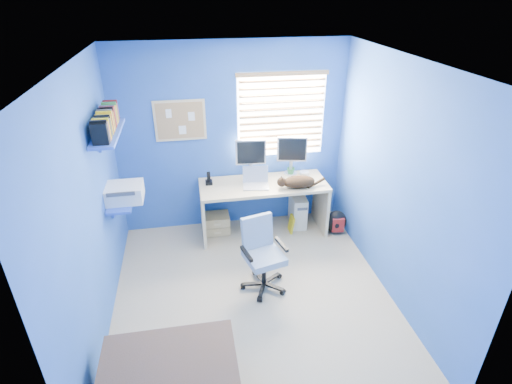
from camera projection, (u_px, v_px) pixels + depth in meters
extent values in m
cube|color=tan|center=(253.00, 295.00, 4.43)|extent=(3.00, 3.20, 0.00)
cube|color=white|center=(252.00, 63.00, 3.26)|extent=(3.00, 3.20, 0.00)
cube|color=#2453A7|center=(232.00, 140.00, 5.24)|extent=(3.00, 0.01, 2.50)
cube|color=#2453A7|center=(296.00, 319.00, 2.45)|extent=(3.00, 0.01, 2.50)
cube|color=#2453A7|center=(90.00, 211.00, 3.62)|extent=(0.01, 3.20, 2.50)
cube|color=#2453A7|center=(397.00, 185.00, 4.08)|extent=(0.01, 3.20, 2.50)
cube|color=beige|center=(263.00, 208.00, 5.41)|extent=(1.67, 0.65, 0.74)
cube|color=silver|center=(256.00, 179.00, 5.11)|extent=(0.36, 0.30, 0.22)
cube|color=silver|center=(251.00, 159.00, 5.28)|extent=(0.41, 0.15, 0.54)
cube|color=silver|center=(291.00, 156.00, 5.38)|extent=(0.42, 0.19, 0.54)
cube|color=black|center=(209.00, 178.00, 5.19)|extent=(0.09, 0.11, 0.17)
imported|color=#297741|center=(291.00, 171.00, 5.45)|extent=(0.10, 0.09, 0.10)
cylinder|color=silver|center=(304.00, 174.00, 5.42)|extent=(0.13, 0.13, 0.07)
ellipsoid|color=black|center=(299.00, 182.00, 5.11)|extent=(0.43, 0.23, 0.15)
cube|color=beige|center=(298.00, 209.00, 5.66)|extent=(0.22, 0.45, 0.45)
cube|color=tan|center=(217.00, 223.00, 5.50)|extent=(0.35, 0.28, 0.27)
cube|color=yellow|center=(291.00, 224.00, 5.52)|extent=(0.03, 0.17, 0.24)
ellipsoid|color=black|center=(336.00, 222.00, 5.47)|extent=(0.31, 0.25, 0.34)
cylinder|color=black|center=(264.00, 285.00, 4.55)|extent=(0.59, 0.59, 0.06)
cylinder|color=black|center=(264.00, 272.00, 4.46)|extent=(0.06, 0.06, 0.32)
cube|color=#88A5C2|center=(264.00, 257.00, 4.36)|extent=(0.48, 0.48, 0.08)
cube|color=#88A5C2|center=(257.00, 231.00, 4.41)|extent=(0.36, 0.15, 0.37)
cube|color=white|center=(281.00, 115.00, 5.19)|extent=(1.15, 0.01, 1.10)
cube|color=#A77D51|center=(282.00, 116.00, 5.16)|extent=(1.10, 0.03, 1.00)
cube|color=beige|center=(180.00, 121.00, 4.98)|extent=(0.64, 0.02, 0.52)
cube|color=tan|center=(180.00, 121.00, 4.98)|extent=(0.58, 0.01, 0.46)
cube|color=blue|center=(121.00, 201.00, 4.44)|extent=(0.26, 0.55, 0.03)
cube|color=silver|center=(123.00, 193.00, 4.40)|extent=(0.42, 0.34, 0.18)
cube|color=blue|center=(108.00, 133.00, 4.07)|extent=(0.24, 0.90, 0.03)
cube|color=navy|center=(105.00, 121.00, 4.01)|extent=(0.15, 0.80, 0.22)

